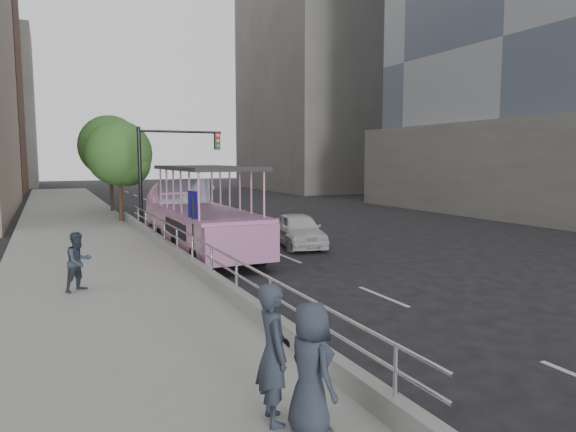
{
  "coord_description": "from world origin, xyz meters",
  "views": [
    {
      "loc": [
        -7.01,
        -13.05,
        3.67
      ],
      "look_at": [
        -0.23,
        1.34,
        1.89
      ],
      "focal_mm": 32.0,
      "sensor_mm": 36.0,
      "label": 1
    }
  ],
  "objects_px": {
    "parking_sign": "(193,221)",
    "street_tree_near": "(121,156)",
    "car": "(298,230)",
    "pedestrian_far": "(311,368)",
    "street_tree_far": "(112,149)",
    "pedestrian_near": "(273,353)",
    "traffic_signal": "(165,162)",
    "pedestrian_mid": "(79,262)",
    "duck_boat": "(197,219)"
  },
  "relations": [
    {
      "from": "parking_sign",
      "to": "street_tree_near",
      "type": "relative_size",
      "value": 0.46
    },
    {
      "from": "car",
      "to": "street_tree_near",
      "type": "relative_size",
      "value": 0.72
    },
    {
      "from": "pedestrian_far",
      "to": "street_tree_far",
      "type": "height_order",
      "value": "street_tree_far"
    },
    {
      "from": "pedestrian_near",
      "to": "traffic_signal",
      "type": "xyz_separation_m",
      "value": [
        2.79,
        19.77,
        2.29
      ]
    },
    {
      "from": "traffic_signal",
      "to": "pedestrian_far",
      "type": "bearing_deg",
      "value": -97.01
    },
    {
      "from": "pedestrian_mid",
      "to": "traffic_signal",
      "type": "height_order",
      "value": "traffic_signal"
    },
    {
      "from": "pedestrian_mid",
      "to": "street_tree_far",
      "type": "height_order",
      "value": "street_tree_far"
    },
    {
      "from": "parking_sign",
      "to": "street_tree_far",
      "type": "bearing_deg",
      "value": 90.88
    },
    {
      "from": "car",
      "to": "pedestrian_near",
      "type": "xyz_separation_m",
      "value": [
        -6.97,
        -13.33,
        0.51
      ]
    },
    {
      "from": "traffic_signal",
      "to": "car",
      "type": "bearing_deg",
      "value": -57.03
    },
    {
      "from": "parking_sign",
      "to": "traffic_signal",
      "type": "distance_m",
      "value": 9.73
    },
    {
      "from": "car",
      "to": "traffic_signal",
      "type": "xyz_separation_m",
      "value": [
        -4.18,
        6.44,
        2.79
      ]
    },
    {
      "from": "pedestrian_mid",
      "to": "traffic_signal",
      "type": "xyz_separation_m",
      "value": [
        4.66,
        11.62,
        2.44
      ]
    },
    {
      "from": "duck_boat",
      "to": "car",
      "type": "distance_m",
      "value": 4.21
    },
    {
      "from": "duck_boat",
      "to": "traffic_signal",
      "type": "height_order",
      "value": "traffic_signal"
    },
    {
      "from": "pedestrian_far",
      "to": "traffic_signal",
      "type": "height_order",
      "value": "traffic_signal"
    },
    {
      "from": "pedestrian_near",
      "to": "pedestrian_far",
      "type": "relative_size",
      "value": 1.1
    },
    {
      "from": "street_tree_far",
      "to": "pedestrian_far",
      "type": "bearing_deg",
      "value": -92.11
    },
    {
      "from": "duck_boat",
      "to": "car",
      "type": "height_order",
      "value": "duck_boat"
    },
    {
      "from": "car",
      "to": "pedestrian_near",
      "type": "relative_size",
      "value": 2.27
    },
    {
      "from": "pedestrian_far",
      "to": "parking_sign",
      "type": "distance_m",
      "value": 10.83
    },
    {
      "from": "duck_boat",
      "to": "parking_sign",
      "type": "bearing_deg",
      "value": -106.96
    },
    {
      "from": "pedestrian_near",
      "to": "street_tree_near",
      "type": "height_order",
      "value": "street_tree_near"
    },
    {
      "from": "car",
      "to": "parking_sign",
      "type": "xyz_separation_m",
      "value": [
        -5.28,
        -3.06,
        0.97
      ]
    },
    {
      "from": "street_tree_far",
      "to": "duck_boat",
      "type": "bearing_deg",
      "value": -84.27
    },
    {
      "from": "pedestrian_far",
      "to": "traffic_signal",
      "type": "relative_size",
      "value": 0.32
    },
    {
      "from": "parking_sign",
      "to": "street_tree_near",
      "type": "height_order",
      "value": "street_tree_near"
    },
    {
      "from": "pedestrian_mid",
      "to": "pedestrian_far",
      "type": "distance_m",
      "value": 8.88
    },
    {
      "from": "parking_sign",
      "to": "duck_boat",
      "type": "bearing_deg",
      "value": 73.04
    },
    {
      "from": "street_tree_near",
      "to": "car",
      "type": "bearing_deg",
      "value": -59.67
    },
    {
      "from": "pedestrian_mid",
      "to": "pedestrian_far",
      "type": "relative_size",
      "value": 0.92
    },
    {
      "from": "pedestrian_far",
      "to": "street_tree_far",
      "type": "relative_size",
      "value": 0.26
    },
    {
      "from": "pedestrian_near",
      "to": "parking_sign",
      "type": "bearing_deg",
      "value": -0.6
    },
    {
      "from": "traffic_signal",
      "to": "pedestrian_mid",
      "type": "bearing_deg",
      "value": -111.86
    },
    {
      "from": "pedestrian_near",
      "to": "street_tree_near",
      "type": "bearing_deg",
      "value": 5.76
    },
    {
      "from": "parking_sign",
      "to": "traffic_signal",
      "type": "height_order",
      "value": "traffic_signal"
    },
    {
      "from": "pedestrian_near",
      "to": "street_tree_near",
      "type": "relative_size",
      "value": 0.32
    },
    {
      "from": "traffic_signal",
      "to": "pedestrian_near",
      "type": "bearing_deg",
      "value": -98.03
    },
    {
      "from": "car",
      "to": "parking_sign",
      "type": "height_order",
      "value": "parking_sign"
    },
    {
      "from": "parking_sign",
      "to": "street_tree_near",
      "type": "distance_m",
      "value": 13.11
    },
    {
      "from": "pedestrian_mid",
      "to": "pedestrian_near",
      "type": "bearing_deg",
      "value": -111.65
    },
    {
      "from": "parking_sign",
      "to": "street_tree_far",
      "type": "relative_size",
      "value": 0.41
    },
    {
      "from": "pedestrian_mid",
      "to": "parking_sign",
      "type": "distance_m",
      "value": 4.18
    },
    {
      "from": "parking_sign",
      "to": "street_tree_near",
      "type": "bearing_deg",
      "value": 92.17
    },
    {
      "from": "traffic_signal",
      "to": "street_tree_far",
      "type": "bearing_deg",
      "value": 98.43
    },
    {
      "from": "duck_boat",
      "to": "pedestrian_far",
      "type": "height_order",
      "value": "duck_boat"
    },
    {
      "from": "car",
      "to": "pedestrian_far",
      "type": "height_order",
      "value": "pedestrian_far"
    },
    {
      "from": "duck_boat",
      "to": "pedestrian_far",
      "type": "relative_size",
      "value": 6.18
    },
    {
      "from": "car",
      "to": "street_tree_far",
      "type": "distance_m",
      "value": 17.2
    },
    {
      "from": "parking_sign",
      "to": "street_tree_near",
      "type": "xyz_separation_m",
      "value": [
        -0.49,
        12.93,
        2.14
      ]
    }
  ]
}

